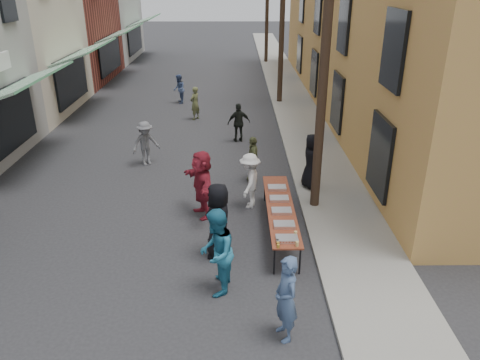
{
  "coord_description": "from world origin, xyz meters",
  "views": [
    {
      "loc": [
        2.02,
        -9.19,
        6.3
      ],
      "look_at": [
        2.12,
        2.06,
        1.3
      ],
      "focal_mm": 35.0,
      "sensor_mm": 36.0,
      "label": 1
    }
  ],
  "objects_px": {
    "utility_pole_far": "(267,0)",
    "guest_front_a": "(219,221)",
    "guest_front_c": "(216,253)",
    "server": "(312,161)",
    "utility_pole_mid": "(282,13)",
    "utility_pole_near": "(325,50)",
    "serving_table": "(280,208)",
    "catering_tray_sausage": "(287,239)"
  },
  "relations": [
    {
      "from": "guest_front_a",
      "to": "guest_front_c",
      "type": "bearing_deg",
      "value": 11.33
    },
    {
      "from": "guest_front_a",
      "to": "server",
      "type": "xyz_separation_m",
      "value": [
        2.75,
        3.76,
        0.02
      ]
    },
    {
      "from": "utility_pole_far",
      "to": "guest_front_a",
      "type": "height_order",
      "value": "utility_pole_far"
    },
    {
      "from": "guest_front_a",
      "to": "serving_table",
      "type": "bearing_deg",
      "value": 136.18
    },
    {
      "from": "guest_front_a",
      "to": "catering_tray_sausage",
      "type": "bearing_deg",
      "value": 81.48
    },
    {
      "from": "serving_table",
      "to": "guest_front_a",
      "type": "distance_m",
      "value": 1.92
    },
    {
      "from": "utility_pole_mid",
      "to": "guest_front_c",
      "type": "height_order",
      "value": "utility_pole_mid"
    },
    {
      "from": "guest_front_c",
      "to": "serving_table",
      "type": "bearing_deg",
      "value": 154.07
    },
    {
      "from": "utility_pole_near",
      "to": "serving_table",
      "type": "distance_m",
      "value": 4.21
    },
    {
      "from": "utility_pole_far",
      "to": "guest_front_c",
      "type": "distance_m",
      "value": 28.27
    },
    {
      "from": "utility_pole_far",
      "to": "serving_table",
      "type": "xyz_separation_m",
      "value": [
        -1.14,
        -25.44,
        -3.79
      ]
    },
    {
      "from": "utility_pole_mid",
      "to": "server",
      "type": "xyz_separation_m",
      "value": [
        0.05,
        -10.76,
        -3.53
      ]
    },
    {
      "from": "utility_pole_mid",
      "to": "catering_tray_sausage",
      "type": "height_order",
      "value": "utility_pole_mid"
    },
    {
      "from": "serving_table",
      "to": "guest_front_c",
      "type": "bearing_deg",
      "value": -122.18
    },
    {
      "from": "utility_pole_near",
      "to": "utility_pole_mid",
      "type": "relative_size",
      "value": 1.0
    },
    {
      "from": "utility_pole_near",
      "to": "catering_tray_sausage",
      "type": "xyz_separation_m",
      "value": [
        -1.14,
        -3.09,
        -3.71
      ]
    },
    {
      "from": "guest_front_c",
      "to": "server",
      "type": "height_order",
      "value": "guest_front_c"
    },
    {
      "from": "utility_pole_far",
      "to": "catering_tray_sausage",
      "type": "height_order",
      "value": "utility_pole_far"
    },
    {
      "from": "guest_front_a",
      "to": "utility_pole_far",
      "type": "bearing_deg",
      "value": -174.49
    },
    {
      "from": "utility_pole_near",
      "to": "guest_front_c",
      "type": "xyz_separation_m",
      "value": [
        -2.7,
        -3.92,
        -3.53
      ]
    },
    {
      "from": "utility_pole_far",
      "to": "guest_front_c",
      "type": "bearing_deg",
      "value": -95.52
    },
    {
      "from": "guest_front_c",
      "to": "utility_pole_far",
      "type": "bearing_deg",
      "value": -179.28
    },
    {
      "from": "guest_front_a",
      "to": "server",
      "type": "height_order",
      "value": "guest_front_a"
    },
    {
      "from": "guest_front_c",
      "to": "server",
      "type": "bearing_deg",
      "value": 158.15
    },
    {
      "from": "catering_tray_sausage",
      "to": "server",
      "type": "height_order",
      "value": "server"
    },
    {
      "from": "utility_pole_mid",
      "to": "serving_table",
      "type": "relative_size",
      "value": 2.25
    },
    {
      "from": "utility_pole_mid",
      "to": "utility_pole_far",
      "type": "height_order",
      "value": "same"
    },
    {
      "from": "utility_pole_far",
      "to": "guest_front_a",
      "type": "relative_size",
      "value": 4.76
    },
    {
      "from": "utility_pole_mid",
      "to": "utility_pole_far",
      "type": "xyz_separation_m",
      "value": [
        0.0,
        12.0,
        0.0
      ]
    },
    {
      "from": "utility_pole_near",
      "to": "catering_tray_sausage",
      "type": "relative_size",
      "value": 18.0
    },
    {
      "from": "utility_pole_far",
      "to": "utility_pole_mid",
      "type": "bearing_deg",
      "value": -90.0
    },
    {
      "from": "serving_table",
      "to": "server",
      "type": "xyz_separation_m",
      "value": [
        1.19,
        2.67,
        0.26
      ]
    },
    {
      "from": "utility_pole_mid",
      "to": "guest_front_c",
      "type": "xyz_separation_m",
      "value": [
        -2.7,
        -15.92,
        -3.53
      ]
    },
    {
      "from": "utility_pole_near",
      "to": "server",
      "type": "height_order",
      "value": "utility_pole_near"
    },
    {
      "from": "utility_pole_near",
      "to": "utility_pole_far",
      "type": "distance_m",
      "value": 24.0
    },
    {
      "from": "serving_table",
      "to": "guest_front_c",
      "type": "xyz_separation_m",
      "value": [
        -1.56,
        -2.48,
        0.26
      ]
    },
    {
      "from": "utility_pole_mid",
      "to": "catering_tray_sausage",
      "type": "relative_size",
      "value": 18.0
    },
    {
      "from": "utility_pole_near",
      "to": "server",
      "type": "relative_size",
      "value": 5.18
    },
    {
      "from": "utility_pole_mid",
      "to": "guest_front_c",
      "type": "relative_size",
      "value": 4.64
    },
    {
      "from": "serving_table",
      "to": "guest_front_c",
      "type": "height_order",
      "value": "guest_front_c"
    },
    {
      "from": "serving_table",
      "to": "catering_tray_sausage",
      "type": "relative_size",
      "value": 8.0
    },
    {
      "from": "serving_table",
      "to": "guest_front_c",
      "type": "distance_m",
      "value": 2.94
    }
  ]
}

